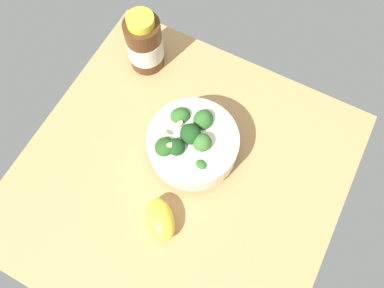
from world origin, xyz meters
TOP-DOWN VIEW (x-y plane):
  - ground_plane at (0.00, 0.00)cm, footprint 61.41×61.41cm
  - bowl_of_broccoli at (5.70, 0.33)cm, footprint 17.50×17.50cm
  - lemon_wedge at (-9.69, -1.37)cm, footprint 9.31×9.30cm
  - bottle_tall at (20.22, 19.03)cm, footprint 7.68×7.68cm

SIDE VIEW (x-z plane):
  - ground_plane at x=0.00cm, z-range -4.69..0.00cm
  - lemon_wedge at x=-9.69cm, z-range 0.00..4.62cm
  - bowl_of_broccoli at x=5.70cm, z-range -0.46..9.64cm
  - bottle_tall at x=20.22cm, z-range -0.77..13.57cm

